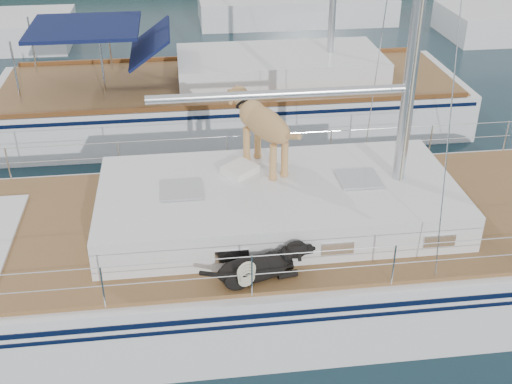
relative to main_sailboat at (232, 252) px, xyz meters
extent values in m
plane|color=black|center=(-0.10, 0.00, -0.68)|extent=(120.00, 120.00, 0.00)
cube|color=white|center=(-0.10, 0.00, -0.18)|extent=(12.00, 3.80, 1.40)
cube|color=olive|center=(-0.10, 0.00, 0.55)|extent=(11.52, 3.50, 0.06)
cube|color=white|center=(0.70, 0.00, 0.85)|extent=(5.20, 2.50, 0.55)
cylinder|color=silver|center=(0.70, 0.00, 2.53)|extent=(3.60, 0.12, 0.12)
cylinder|color=silver|center=(-0.10, -1.75, 1.14)|extent=(10.56, 0.01, 0.01)
cylinder|color=silver|center=(-0.10, 1.75, 1.14)|extent=(10.56, 0.01, 0.01)
cube|color=#1C31B1|center=(0.25, 1.41, 0.60)|extent=(0.60, 0.45, 0.04)
cube|color=white|center=(0.19, 0.43, 1.19)|extent=(0.61, 0.60, 0.12)
torus|color=beige|center=(0.04, -1.76, 0.94)|extent=(0.33, 0.21, 0.32)
cube|color=white|center=(0.57, 6.45, -0.23)|extent=(11.00, 3.50, 1.30)
cube|color=olive|center=(0.57, 6.45, 0.42)|extent=(10.56, 3.29, 0.06)
cube|color=white|center=(1.77, 6.45, 0.77)|extent=(4.80, 2.30, 0.55)
cube|color=#111748|center=(-2.63, 6.45, 1.82)|extent=(2.40, 2.30, 0.08)
cube|color=white|center=(3.90, 16.00, -0.28)|extent=(7.20, 3.00, 1.10)
camera|label=1|loc=(-0.65, -8.05, 5.62)|focal=45.00mm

